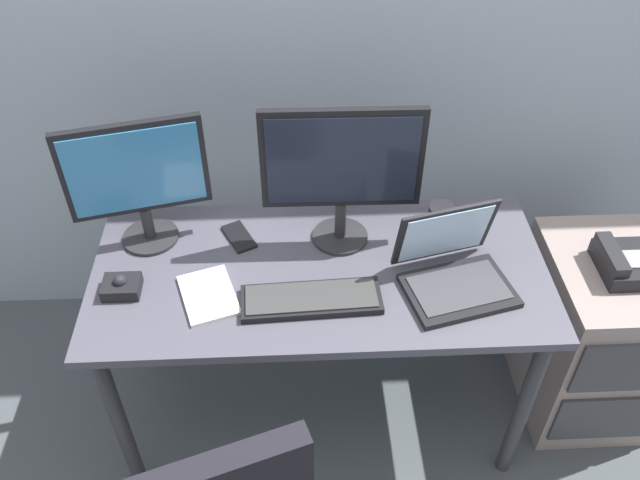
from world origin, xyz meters
TOP-DOWN VIEW (x-y plane):
  - ground_plane at (0.00, 0.00)m, footprint 8.00×8.00m
  - desk at (0.00, 0.00)m, footprint 1.41×0.66m
  - file_cabinet at (0.99, 0.04)m, footprint 0.42×0.53m
  - desk_phone at (0.98, 0.02)m, footprint 0.17×0.20m
  - monitor_main at (0.07, 0.14)m, footprint 0.48×0.18m
  - monitor_side at (-0.54, 0.17)m, footprint 0.42×0.18m
  - keyboard at (-0.03, -0.14)m, footprint 0.42×0.15m
  - laptop at (0.39, -0.07)m, footprint 0.37×0.34m
  - trackball_mouse at (-0.59, -0.07)m, footprint 0.11×0.09m
  - coffee_mug at (0.40, 0.16)m, footprint 0.09×0.08m
  - paper_notepad at (-0.33, -0.10)m, footprint 0.20×0.24m
  - cell_phone at (-0.26, 0.16)m, footprint 0.12×0.16m

SIDE VIEW (x-z plane):
  - ground_plane at x=0.00m, z-range 0.00..0.00m
  - file_cabinet at x=0.99m, z-range 0.00..0.68m
  - desk at x=0.00m, z-range 0.29..1.04m
  - desk_phone at x=0.98m, z-range 0.67..0.76m
  - cell_phone at x=-0.26m, z-range 0.76..0.77m
  - paper_notepad at x=-0.33m, z-range 0.76..0.77m
  - keyboard at x=-0.03m, z-range 0.76..0.79m
  - trackball_mouse at x=-0.59m, z-range 0.75..0.81m
  - coffee_mug at x=0.40m, z-range 0.76..0.86m
  - laptop at x=0.39m, z-range 0.69..0.93m
  - monitor_side at x=-0.54m, z-range 0.79..1.22m
  - monitor_main at x=0.07m, z-range 0.80..1.28m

